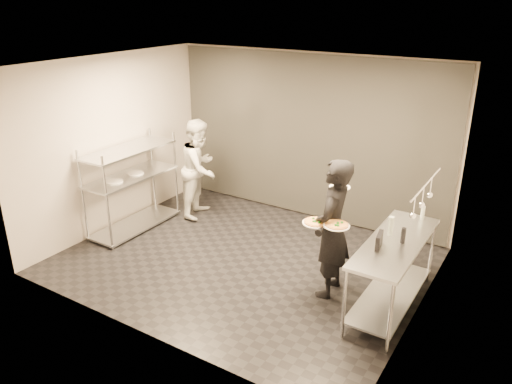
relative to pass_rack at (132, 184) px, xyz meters
The scene contains 13 objects.
room_shell 2.53m from the pass_rack, 28.77° to the left, with size 5.00×4.00×2.80m.
pass_rack is the anchor object (origin of this frame).
prep_counter 4.33m from the pass_rack, ahead, with size 0.60×1.80×0.92m.
utensil_rail 4.64m from the pass_rack, ahead, with size 0.07×1.20×0.31m.
waiter 3.55m from the pass_rack, ahead, with size 0.66×0.44×1.82m, color black.
chef 1.19m from the pass_rack, 59.72° to the left, with size 0.83×0.65×1.70m, color silver.
pizza_plate_near 3.43m from the pass_rack, ahead, with size 0.33×0.33×0.05m.
pizza_plate_far 3.72m from the pass_rack, ahead, with size 0.32×0.32×0.05m.
salad_plate 3.57m from the pass_rack, ahead, with size 0.27×0.27×0.07m.
pos_monitor 4.22m from the pass_rack, ahead, with size 0.05×0.25×0.18m, color black.
bottle_green 4.23m from the pass_rack, ahead, with size 0.07×0.07×0.24m, color #929F92.
bottle_clear 4.50m from the pass_rack, 10.28° to the left, with size 0.05×0.05×0.17m, color #929F92.
bottle_dark 4.42m from the pass_rack, ahead, with size 0.06×0.06×0.19m, color black.
Camera 1 is at (3.57, -5.33, 3.64)m, focal length 35.00 mm.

